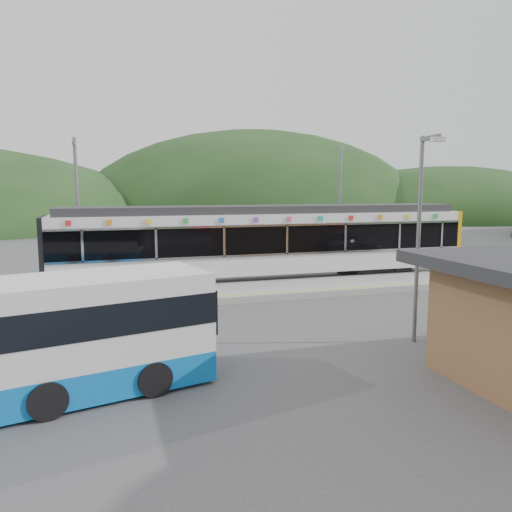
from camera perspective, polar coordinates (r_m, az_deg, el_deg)
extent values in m
plane|color=#4C4C4F|center=(18.65, 1.77, -6.49)|extent=(120.00, 120.00, 0.00)
ellipsoid|color=#1E3D19|center=(74.53, -0.02, 4.18)|extent=(52.00, 39.00, 26.00)
ellipsoid|color=#1E3D19|center=(82.74, 20.91, 4.03)|extent=(44.00, 33.00, 16.00)
cube|color=#9E9E99|center=(21.68, -1.06, -4.07)|extent=(26.00, 3.20, 0.30)
cube|color=yellow|center=(20.43, -0.05, -4.35)|extent=(26.00, 0.10, 0.01)
cube|color=black|center=(23.55, -12.81, -2.94)|extent=(3.20, 2.20, 0.56)
cube|color=black|center=(27.17, 13.31, -1.55)|extent=(3.20, 2.20, 0.56)
cube|color=silver|center=(24.59, 1.21, -0.56)|extent=(20.00, 2.90, 0.92)
cube|color=black|center=(24.45, 1.22, 2.19)|extent=(20.00, 2.96, 1.45)
cube|color=silver|center=(23.11, 2.39, 0.19)|extent=(20.00, 0.05, 0.10)
cube|color=silver|center=(22.98, 2.41, 3.52)|extent=(20.00, 0.05, 0.10)
cube|color=silver|center=(24.38, 1.23, 4.42)|extent=(20.00, 2.90, 0.45)
cube|color=#2D2D30|center=(24.36, 1.23, 5.37)|extent=(19.40, 2.50, 0.36)
cube|color=#DCA40B|center=(29.27, 20.39, 1.98)|extent=(0.24, 2.92, 3.00)
cube|color=black|center=(23.38, -22.99, 0.53)|extent=(0.20, 2.92, 3.00)
cube|color=silver|center=(21.74, -19.23, 1.08)|extent=(0.10, 0.05, 1.35)
cube|color=silver|center=(21.83, -11.35, 1.38)|extent=(0.10, 0.05, 1.35)
cube|color=silver|center=(22.33, -3.66, 1.66)|extent=(0.10, 0.05, 1.35)
cube|color=silver|center=(23.21, 3.56, 1.89)|extent=(0.10, 0.05, 1.35)
cube|color=silver|center=(24.42, 10.16, 2.07)|extent=(0.10, 0.05, 1.35)
cube|color=silver|center=(25.93, 16.07, 2.21)|extent=(0.10, 0.05, 1.35)
cube|color=silver|center=(27.38, 20.46, 2.30)|extent=(0.10, 0.05, 1.35)
cube|color=red|center=(21.70, -20.66, 3.53)|extent=(0.22, 0.04, 0.22)
cube|color=orange|center=(21.66, -16.43, 3.71)|extent=(0.22, 0.04, 0.22)
cube|color=yellow|center=(21.73, -12.20, 3.86)|extent=(0.22, 0.04, 0.22)
cube|color=green|center=(21.93, -8.03, 3.99)|extent=(0.22, 0.04, 0.22)
cube|color=blue|center=(22.24, -3.94, 4.10)|extent=(0.22, 0.04, 0.22)
cube|color=purple|center=(22.65, 0.01, 4.18)|extent=(0.22, 0.04, 0.22)
cube|color=#E54C8C|center=(23.18, 3.80, 4.24)|extent=(0.22, 0.04, 0.22)
cube|color=#19A5A5|center=(23.79, 7.42, 4.29)|extent=(0.22, 0.04, 0.22)
cube|color=red|center=(24.50, 10.83, 4.31)|extent=(0.22, 0.04, 0.22)
cube|color=orange|center=(25.29, 14.05, 4.32)|extent=(0.22, 0.04, 0.22)
cube|color=yellow|center=(26.15, 17.06, 4.31)|extent=(0.22, 0.04, 0.22)
cube|color=green|center=(27.08, 19.87, 4.30)|extent=(0.22, 0.04, 0.22)
cylinder|color=slate|center=(25.75, -19.70, 4.87)|extent=(0.18, 0.18, 7.00)
cube|color=slate|center=(25.01, -20.11, 11.90)|extent=(0.08, 1.80, 0.08)
cylinder|color=slate|center=(28.76, 9.51, 5.46)|extent=(0.18, 0.18, 7.00)
cube|color=slate|center=(28.10, 10.40, 11.72)|extent=(0.08, 1.80, 0.08)
cylinder|color=black|center=(12.08, -23.46, -13.17)|extent=(1.32, 2.45, 0.79)
cylinder|color=black|center=(12.50, -13.17, -12.00)|extent=(1.32, 2.45, 0.79)
cylinder|color=slate|center=(15.39, 18.05, 1.59)|extent=(0.12, 0.12, 6.07)
cube|color=slate|center=(15.01, 19.54, 12.60)|extent=(0.29, 1.02, 0.12)
cube|color=silver|center=(14.64, 20.61, 12.37)|extent=(0.38, 0.24, 0.12)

